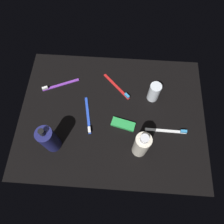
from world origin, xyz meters
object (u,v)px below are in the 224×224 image
Objects in this scene: toothbrush_purple at (58,85)px; snack_bar_green at (123,124)px; lotion_bottle at (49,139)px; deodorant_stick at (154,92)px; bodywash_bottle at (141,145)px; toothbrush_white at (168,131)px; toothbrush_blue at (88,117)px; toothbrush_red at (118,88)px.

toothbrush_purple is 1.63× the size of snack_bar_green.
lotion_bottle reaches higher than toothbrush_purple.
deodorant_stick is at bearing -148.74° from lotion_bottle.
bodywash_bottle reaches higher than snack_bar_green.
bodywash_bottle is 1.70× the size of snack_bar_green.
toothbrush_white is 1.73× the size of snack_bar_green.
bodywash_bottle is at bearing 137.14° from snack_bar_green.
deodorant_stick is at bearing -157.10° from toothbrush_blue.
lotion_bottle is 1.00× the size of toothbrush_white.
lotion_bottle is 40.00cm from toothbrush_red.
lotion_bottle is 30.16cm from toothbrush_purple.
toothbrush_white is at bearing 173.47° from toothbrush_blue.
toothbrush_blue and toothbrush_white have the same top height.
toothbrush_white is 20.06cm from snack_bar_green.
toothbrush_blue is at bearing 4.86° from snack_bar_green.
toothbrush_white is (-6.88, 16.38, -4.52)cm from deodorant_stick.
snack_bar_green is at bearing 150.56° from toothbrush_purple.
lotion_bottle reaches higher than toothbrush_red.
bodywash_bottle is 14.97cm from snack_bar_green.
toothbrush_white is at bearing 159.18° from toothbrush_purple.
toothbrush_red is at bearing -66.35° from snack_bar_green.
toothbrush_red is (-25.87, -29.64, -7.23)cm from lotion_bottle.
bodywash_bottle is 17.41cm from toothbrush_white.
lotion_bottle is at bearing 95.78° from toothbrush_purple.
bodywash_bottle is 49.49cm from toothbrush_purple.
snack_bar_green is (-32.15, 18.15, 0.14)cm from toothbrush_purple.
bodywash_bottle is (-36.43, -0.11, 0.23)cm from lotion_bottle.
toothbrush_blue is 36.16cm from toothbrush_white.
bodywash_bottle is at bearing 77.05° from deodorant_stick.
deodorant_stick is 17.51cm from toothbrush_red.
toothbrush_blue is 1.05× the size of toothbrush_purple.
deodorant_stick is at bearing -118.21° from snack_bar_green.
snack_bar_green is (19.99, -1.68, 0.14)cm from toothbrush_white.
toothbrush_red is 0.81× the size of toothbrush_purple.
toothbrush_purple is at bearing -84.22° from lotion_bottle.
bodywash_bottle is 1.72× the size of deodorant_stick.
lotion_bottle is at bearing 48.89° from toothbrush_red.
toothbrush_purple is at bearing -20.82° from toothbrush_white.
toothbrush_blue is (23.17, -13.31, -7.46)cm from bodywash_bottle.
toothbrush_purple is (2.95, -29.14, -7.23)cm from lotion_bottle.
toothbrush_blue is 0.99× the size of toothbrush_white.
bodywash_bottle reaches higher than toothbrush_white.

